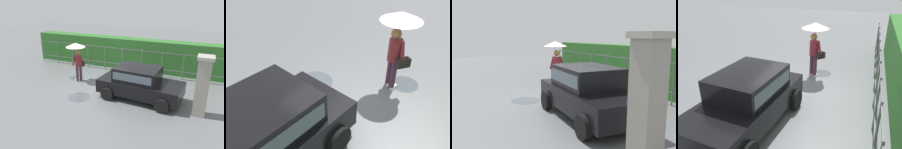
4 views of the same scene
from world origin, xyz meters
TOP-DOWN VIEW (x-y plane):
  - ground_plane at (0.00, 0.00)m, footprint 40.00×40.00m
  - car at (2.28, -0.59)m, footprint 3.85×2.11m
  - pedestrian at (-1.43, 0.25)m, footprint 1.03×1.03m
  - gate_pillar at (4.90, -1.07)m, footprint 0.60×0.60m
  - fence_section at (0.30, 2.56)m, footprint 11.82×0.05m
  - hedge_row at (0.30, 3.44)m, footprint 12.77×0.90m
  - puddle_near at (-0.28, -1.57)m, footprint 1.05×1.05m
  - puddle_far at (-1.71, 0.53)m, footprint 0.77×0.77m

SIDE VIEW (x-z plane):
  - ground_plane at x=0.00m, z-range 0.00..0.00m
  - puddle_near at x=-0.28m, z-range 0.00..0.00m
  - puddle_far at x=-1.71m, z-range 0.00..0.00m
  - car at x=2.28m, z-range 0.06..1.54m
  - fence_section at x=0.30m, z-range 0.08..1.58m
  - hedge_row at x=0.30m, z-range 0.00..1.90m
  - gate_pillar at x=4.90m, z-range 0.03..2.45m
  - pedestrian at x=-1.43m, z-range 0.54..2.63m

